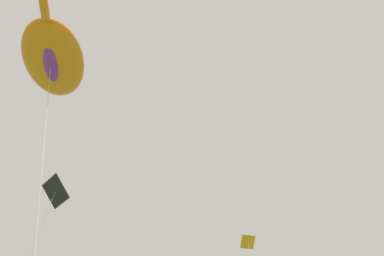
{
  "coord_description": "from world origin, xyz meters",
  "views": [
    {
      "loc": [
        -10.52,
        1.81,
        1.83
      ],
      "look_at": [
        -1.59,
        6.61,
        11.26
      ],
      "focal_mm": 35.13,
      "sensor_mm": 36.0,
      "label": 1
    }
  ],
  "objects": [
    {
      "name": "small_kite_streamer_purple",
      "position": [
        -1.77,
        12.85,
        10.03
      ],
      "size": [
        1.71,
        3.65,
        10.72
      ],
      "rotation": [
        0.0,
        0.0,
        -0.34
      ],
      "color": "black",
      "rests_on": "ground"
    },
    {
      "name": "big_show_kite",
      "position": [
        -3.0,
        14.87,
        19.43
      ],
      "size": [
        11.52,
        9.24,
        20.08
      ],
      "rotation": [
        0.0,
        0.0,
        0.64
      ],
      "color": "orange",
      "rests_on": "ground"
    },
    {
      "name": "small_kite_diamond_red",
      "position": [
        11.94,
        9.6,
        12.67
      ],
      "size": [
        1.44,
        1.24,
        13.63
      ],
      "rotation": [
        0.0,
        0.0,
        0.71
      ],
      "color": "orange",
      "rests_on": "ground"
    }
  ]
}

